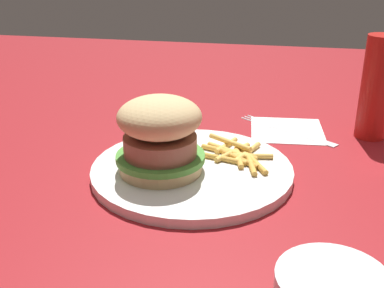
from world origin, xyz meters
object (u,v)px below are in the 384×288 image
object	(u,v)px
fork	(286,128)
plate	(192,170)
fries_pile	(237,154)
ketchup_bottle	(376,88)
napkin	(287,130)
sandwich	(160,135)

from	to	relation	value
fork	plate	bearing A→B (deg)	-122.82
plate	fries_pile	distance (m)	0.07
ketchup_bottle	napkin	bearing A→B (deg)	179.85
plate	ketchup_bottle	world-z (taller)	ketchup_bottle
plate	fork	xyz separation A→B (m)	(0.11, 0.18, -0.00)
fries_pile	ketchup_bottle	distance (m)	0.24
fries_pile	fork	distance (m)	0.15
fries_pile	ketchup_bottle	bearing A→B (deg)	36.91
plate	fork	size ratio (longest dim) A/B	1.68
plate	sandwich	bearing A→B (deg)	-150.37
napkin	sandwich	bearing A→B (deg)	-127.51
plate	sandwich	distance (m)	0.07
fries_pile	napkin	xyz separation A→B (m)	(0.06, 0.14, -0.02)
sandwich	ketchup_bottle	size ratio (longest dim) A/B	0.72
fork	sandwich	bearing A→B (deg)	-127.14
napkin	plate	bearing A→B (deg)	-123.25
fork	ketchup_bottle	distance (m)	0.14
fries_pile	ketchup_bottle	world-z (taller)	ketchup_bottle
plate	napkin	world-z (taller)	plate
plate	fork	world-z (taller)	plate
plate	fries_pile	bearing A→B (deg)	35.61
plate	napkin	size ratio (longest dim) A/B	2.30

